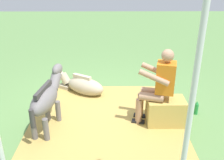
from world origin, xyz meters
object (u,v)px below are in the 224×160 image
person_seated (158,84)px  hay_bale (165,112)px  tent_pole_left (191,108)px  soda_bottle (196,108)px  pony_lying (82,85)px  pony_standing (46,98)px

person_seated → hay_bale: bearing=170.0°
tent_pole_left → soda_bottle: bearing=-112.9°
tent_pole_left → pony_lying: bearing=-63.9°
person_seated → pony_lying: 1.93m
pony_standing → hay_bale: bearing=-177.4°
hay_bale → soda_bottle: hay_bale is taller
hay_bale → person_seated: size_ratio=0.47×
pony_standing → tent_pole_left: (-1.82, 1.55, 0.71)m
hay_bale → pony_standing: bearing=2.6°
hay_bale → pony_lying: size_ratio=0.49×
pony_standing → pony_lying: pony_standing is taller
pony_standing → tent_pole_left: tent_pole_left is taller
pony_standing → soda_bottle: 2.71m
pony_lying → soda_bottle: 2.40m
person_seated → pony_lying: bearing=-40.0°
pony_standing → tent_pole_left: size_ratio=0.53×
person_seated → pony_standing: size_ratio=1.01×
hay_bale → tent_pole_left: 1.95m
person_seated → pony_standing: person_seated is taller
hay_bale → person_seated: 0.54m
pony_standing → soda_bottle: pony_standing is taller
pony_standing → tent_pole_left: 2.50m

